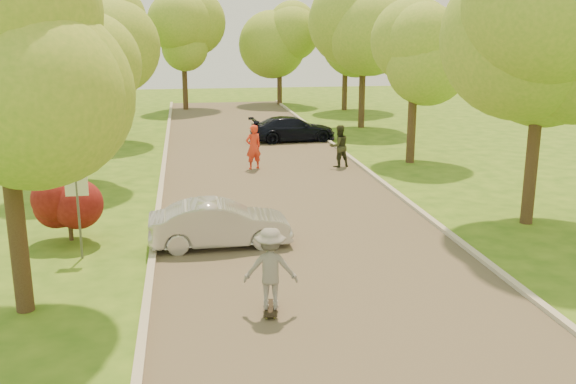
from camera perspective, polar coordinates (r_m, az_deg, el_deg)
ground at (r=13.51m, az=5.06°, el=-10.33°), size 100.00×100.00×0.00m
road at (r=20.89m, az=-0.29°, el=-1.23°), size 8.00×60.00×0.01m
curb_left at (r=20.67m, az=-11.46°, el=-1.54°), size 0.18×60.00×0.12m
curb_right at (r=21.85m, az=10.26°, el=-0.61°), size 0.18×60.00×0.12m
street_sign at (r=16.61m, az=-18.21°, el=-0.53°), size 0.55×0.06×2.17m
red_shrub at (r=18.24m, az=-18.95°, el=-0.80°), size 1.70×1.70×1.95m
tree_l_mida at (r=13.27m, az=-23.55°, el=11.22°), size 4.71×4.60×7.39m
tree_l_midb at (r=24.18m, az=-18.36°, el=11.21°), size 4.30×4.20×6.62m
tree_l_far at (r=34.03m, az=-15.16°, el=13.66°), size 4.92×4.80×7.79m
tree_r_mida at (r=19.68m, az=22.40°, el=13.07°), size 5.13×5.00×7.95m
tree_r_midb at (r=27.65m, az=11.65°, el=12.56°), size 4.51×4.40×7.01m
tree_r_far at (r=37.34m, az=7.12°, el=14.62°), size 5.33×5.20×8.34m
tree_bg_a at (r=42.26m, az=-17.39°, el=13.36°), size 5.12×5.00×7.72m
tree_bg_b at (r=45.31m, az=5.46°, el=14.24°), size 5.12×5.00×7.95m
tree_bg_c at (r=45.88m, az=-9.04°, el=13.49°), size 4.92×4.80×7.33m
tree_bg_d at (r=48.43m, az=-0.50°, el=14.05°), size 5.12×5.00×7.72m
silver_sedan at (r=17.04m, az=-6.06°, el=-2.83°), size 3.75×1.40×1.23m
dark_sedan at (r=32.76m, az=0.42°, el=5.63°), size 4.47×2.14×1.26m
longboard at (r=13.28m, az=-1.53°, el=-10.29°), size 0.38×0.90×0.10m
skateboarder at (r=12.94m, az=-1.56°, el=-6.82°), size 1.18×0.80×1.69m
person_striped at (r=26.18m, az=-3.09°, el=4.00°), size 0.78×0.64×1.83m
person_olive at (r=26.63m, az=4.56°, el=4.08°), size 1.00×0.86×1.76m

